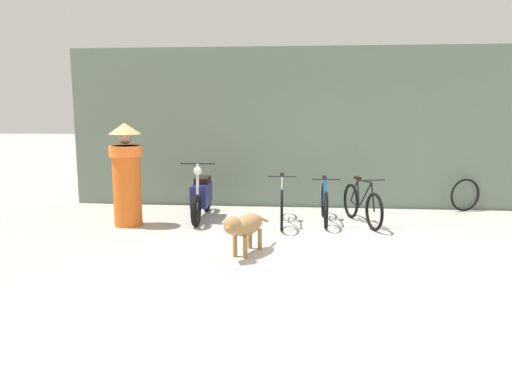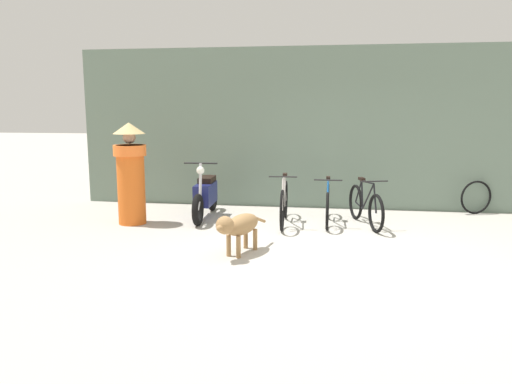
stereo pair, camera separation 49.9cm
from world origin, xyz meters
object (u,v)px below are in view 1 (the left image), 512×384
(spare_tire_right, at_px, (465,195))
(person_in_robes, at_px, (127,173))
(stray_dog, at_px, (245,226))
(bicycle_0, at_px, (282,203))
(bicycle_1, at_px, (325,203))
(motorcycle, at_px, (202,196))
(bicycle_2, at_px, (362,205))

(spare_tire_right, bearing_deg, person_in_robes, -164.23)
(stray_dog, bearing_deg, bicycle_0, -171.69)
(bicycle_1, bearing_deg, spare_tire_right, 113.24)
(motorcycle, height_order, stray_dog, motorcycle)
(stray_dog, xyz_separation_m, person_in_robes, (-2.15, 1.53, 0.50))
(bicycle_2, bearing_deg, stray_dog, -58.62)
(person_in_robes, bearing_deg, motorcycle, -139.63)
(bicycle_0, height_order, stray_dog, bicycle_0)
(motorcycle, height_order, person_in_robes, person_in_robes)
(motorcycle, distance_m, person_in_robes, 1.39)
(bicycle_2, height_order, stray_dog, bicycle_2)
(stray_dog, bearing_deg, spare_tire_right, 150.77)
(bicycle_2, xyz_separation_m, motorcycle, (-2.81, 0.18, 0.07))
(stray_dog, height_order, spare_tire_right, spare_tire_right)
(spare_tire_right, bearing_deg, bicycle_2, -149.14)
(bicycle_1, bearing_deg, person_in_robes, -81.10)
(bicycle_0, bearing_deg, stray_dog, -14.87)
(bicycle_1, height_order, motorcycle, motorcycle)
(bicycle_0, xyz_separation_m, spare_tire_right, (3.47, 1.35, -0.05))
(bicycle_0, bearing_deg, bicycle_1, 100.96)
(bicycle_2, distance_m, stray_dog, 2.67)
(bicycle_2, height_order, person_in_robes, person_in_robes)
(bicycle_0, xyz_separation_m, motorcycle, (-1.44, 0.27, 0.04))
(motorcycle, bearing_deg, spare_tire_right, 99.99)
(bicycle_2, bearing_deg, bicycle_1, -113.42)
(bicycle_2, height_order, motorcycle, motorcycle)
(motorcycle, relative_size, person_in_robes, 1.05)
(person_in_robes, bearing_deg, bicycle_1, -159.59)
(bicycle_0, relative_size, motorcycle, 0.94)
(bicycle_0, height_order, person_in_robes, person_in_robes)
(bicycle_0, distance_m, stray_dog, 1.94)
(bicycle_1, relative_size, person_in_robes, 0.92)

